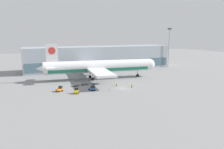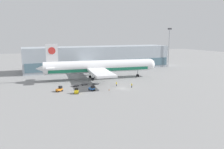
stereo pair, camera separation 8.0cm
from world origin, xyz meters
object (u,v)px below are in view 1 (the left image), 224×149
baggage_tug_mid (60,89)px  ground_crew_far (132,85)px  baggage_tug_foreground (92,88)px  ground_crew_near (116,84)px  airplane_main (98,67)px  baggage_tug_far (76,91)px  baggage_dolly_third (96,84)px  traffic_cone_near (109,89)px  baggage_dolly_lead (75,85)px  baggage_dolly_second (84,84)px  light_mast (169,45)px

baggage_tug_mid → ground_crew_far: 28.23m
baggage_tug_foreground → ground_crew_near: size_ratio=1.54×
baggage_tug_foreground → airplane_main: bearing=130.5°
baggage_tug_far → baggage_dolly_third: size_ratio=0.74×
baggage_tug_foreground → ground_crew_far: size_ratio=1.59×
baggage_tug_mid → traffic_cone_near: 18.63m
baggage_dolly_third → ground_crew_far: 16.07m
baggage_tug_foreground → baggage_dolly_third: 10.65m
baggage_dolly_lead → traffic_cone_near: bearing=-49.9°
baggage_tug_foreground → baggage_tug_mid: same height
baggage_dolly_lead → ground_crew_near: 16.93m
baggage_tug_foreground → baggage_dolly_second: bearing=155.9°
ground_crew_far → traffic_cone_near: ground_crew_far is taller
baggage_dolly_lead → ground_crew_near: (15.73, -6.22, 0.69)m
airplane_main → baggage_tug_foreground: 23.49m
light_mast → baggage_dolly_third: bearing=-152.7°
airplane_main → baggage_dolly_third: 13.47m
airplane_main → ground_crew_near: (1.92, -17.44, -4.76)m
baggage_dolly_lead → baggage_tug_far: bearing=-103.6°
airplane_main → baggage_tug_foreground: bearing=-108.4°
light_mast → baggage_dolly_third: 70.82m
ground_crew_near → baggage_dolly_third: bearing=107.6°
ground_crew_near → traffic_cone_near: bearing=-166.6°
ground_crew_near → traffic_cone_near: ground_crew_near is taller
light_mast → traffic_cone_near: 75.39m
baggage_tug_far → traffic_cone_near: (12.64, -0.30, -0.54)m
light_mast → airplane_main: size_ratio=0.44×
baggage_tug_mid → ground_crew_near: 23.20m
light_mast → baggage_dolly_second: light_mast is taller
baggage_dolly_second → traffic_cone_near: 13.85m
traffic_cone_near → baggage_dolly_third: bearing=98.1°
light_mast → baggage_tug_far: (-72.65, -43.05, -13.70)m
light_mast → baggage_tug_foreground: 79.32m
baggage_dolly_second → baggage_tug_mid: bearing=-151.2°
baggage_tug_mid → ground_crew_far: baggage_tug_mid is taller
baggage_dolly_lead → traffic_cone_near: (10.32, -11.48, -0.05)m
ground_crew_near → light_mast: bearing=4.1°
baggage_dolly_third → ground_crew_far: size_ratio=2.11×
airplane_main → baggage_dolly_second: (-9.79, -10.37, -5.45)m
light_mast → baggage_tug_far: bearing=-149.3°
baggage_dolly_lead → baggage_dolly_second: (4.02, 0.85, 0.00)m
baggage_tug_foreground → baggage_dolly_lead: (-4.12, 9.58, -0.49)m
baggage_tug_far → traffic_cone_near: baggage_tug_far is taller
ground_crew_near → baggage_tug_foreground: bearing=165.4°
baggage_tug_far → traffic_cone_near: bearing=-73.5°
ground_crew_far → baggage_dolly_lead: bearing=39.9°
baggage_dolly_second → baggage_dolly_third: bearing=-12.1°
baggage_tug_mid → ground_crew_far: size_ratio=1.60×
light_mast → baggage_tug_far: 85.55m
light_mast → airplane_main: bearing=-159.9°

